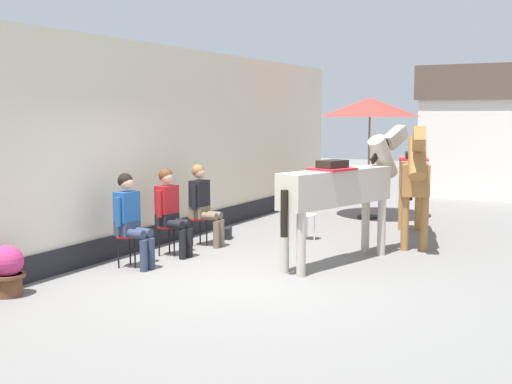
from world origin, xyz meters
The scene contains 12 objects.
ground_plane centered at (0.00, 3.00, 0.00)m, with size 40.00×40.00×0.00m, color slate.
pub_facade_wall centered at (-2.55, 1.50, 1.54)m, with size 0.34×14.00×3.40m.
distant_cottage centered at (1.40, 11.09, 1.80)m, with size 3.40×2.60×3.50m.
seated_visitor_near centered at (-1.74, -0.17, 0.78)m, with size 0.61×0.49×1.39m.
seated_visitor_middle centered at (-1.71, 0.76, 0.78)m, with size 0.61×0.49×1.39m.
seated_visitor_far centered at (-1.69, 1.68, 0.78)m, with size 0.61×0.49×1.39m.
saddled_horse_near centered at (0.83, 1.64, 1.16)m, with size 1.13×2.91×2.06m.
saddled_horse_far centered at (1.34, 3.79, 1.16)m, with size 1.17×2.90×2.06m.
flower_planter_near centered at (-2.12, -2.07, 0.33)m, with size 0.43×0.43×0.64m.
cafe_parasol centered at (-0.16, 5.81, 2.36)m, with size 2.10×2.10×2.58m.
spare_stool_white centered at (-0.34, 3.02, 0.40)m, with size 0.32×0.32×0.46m.
satchel_bag centered at (-1.64, 2.42, 0.10)m, with size 0.28×0.12×0.20m, color black.
Camera 1 is at (4.32, -7.51, 2.25)m, focal length 45.71 mm.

